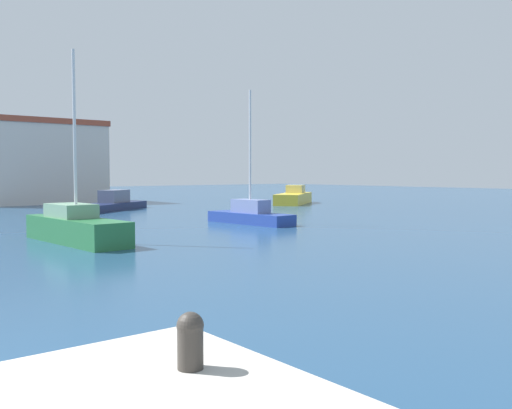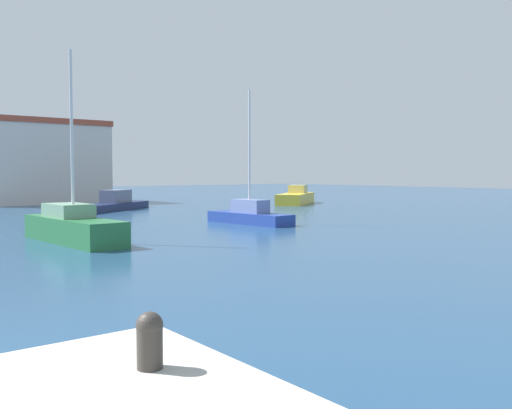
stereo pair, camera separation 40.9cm
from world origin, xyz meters
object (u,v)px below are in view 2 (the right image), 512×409
sailboat_blue_near_pier (249,214)px  sailboat_green_distant_east (73,227)px  motorboat_yellow_far_right (296,197)px  motorboat_navy_inner_mooring (110,204)px  mooring_bollard (150,338)px

sailboat_blue_near_pier → sailboat_green_distant_east: 10.81m
sailboat_blue_near_pier → motorboat_yellow_far_right: 19.80m
motorboat_navy_inner_mooring → sailboat_blue_near_pier: bearing=-84.1°
motorboat_navy_inner_mooring → sailboat_green_distant_east: size_ratio=1.10×
motorboat_yellow_far_right → sailboat_green_distant_east: (-25.71, -14.96, 0.06)m
mooring_bollard → motorboat_navy_inner_mooring: 37.86m
sailboat_green_distant_east → motorboat_navy_inner_mooring: bearing=62.1°
sailboat_green_distant_east → sailboat_blue_near_pier: bearing=11.6°
mooring_bollard → motorboat_yellow_far_right: bearing=46.0°
mooring_bollard → sailboat_green_distant_east: size_ratio=0.07×
mooring_bollard → motorboat_navy_inner_mooring: bearing=66.8°
mooring_bollard → motorboat_yellow_far_right: (31.54, 32.67, -0.78)m
sailboat_blue_near_pier → motorboat_yellow_far_right: bearing=40.2°
sailboat_green_distant_east → mooring_bollard: bearing=-108.2°
motorboat_navy_inner_mooring → sailboat_green_distant_east: (-9.06, -17.09, 0.19)m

